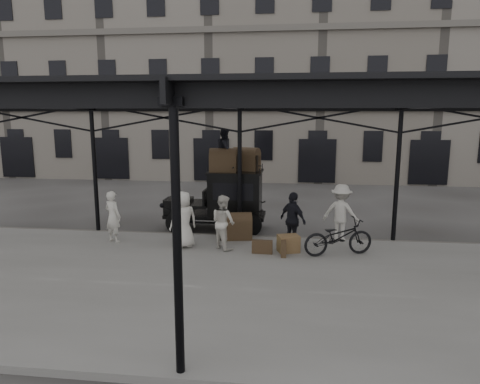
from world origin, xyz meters
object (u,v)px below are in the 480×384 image
object	(u,v)px
bicycle	(338,237)
steamer_trunk_roof_near	(223,162)
taxi	(227,198)
porter_official	(293,220)
porter_left	(113,216)
steamer_trunk_platform	(236,228)

from	to	relation	value
bicycle	steamer_trunk_roof_near	world-z (taller)	steamer_trunk_roof_near
taxi	porter_official	xyz separation A→B (m)	(2.37, -2.26, -0.20)
porter_left	bicycle	xyz separation A→B (m)	(6.97, -0.50, -0.28)
bicycle	steamer_trunk_platform	bearing A→B (deg)	49.35
porter_left	steamer_trunk_roof_near	distance (m)	4.14
porter_left	steamer_trunk_platform	bearing A→B (deg)	-143.83
porter_left	steamer_trunk_platform	size ratio (longest dim) A/B	1.66
porter_left	steamer_trunk_platform	world-z (taller)	porter_left
taxi	steamer_trunk_platform	size ratio (longest dim) A/B	3.69
porter_left	taxi	bearing A→B (deg)	-120.33
steamer_trunk_roof_near	porter_official	bearing A→B (deg)	-41.42
taxi	porter_official	distance (m)	3.28
porter_left	porter_official	world-z (taller)	porter_official
porter_left	porter_official	size ratio (longest dim) A/B	0.96
porter_official	porter_left	bearing A→B (deg)	45.87
porter_official	steamer_trunk_platform	bearing A→B (deg)	23.36
taxi	bicycle	distance (m)	4.66
taxi	steamer_trunk_platform	bearing A→B (deg)	-70.47
steamer_trunk_roof_near	steamer_trunk_platform	distance (m)	2.47
porter_official	steamer_trunk_platform	distance (m)	2.02
bicycle	taxi	bearing A→B (deg)	34.23
porter_left	steamer_trunk_platform	distance (m)	3.96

